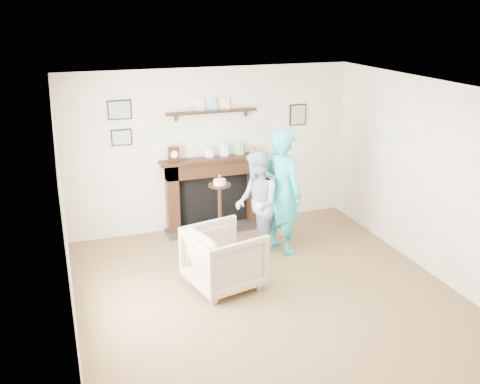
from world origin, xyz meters
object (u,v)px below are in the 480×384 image
Objects in this scene: woman at (281,250)px; pedestal_table at (220,201)px; man at (256,252)px; armchair at (224,285)px.

woman is 1.71× the size of pedestal_table.
woman is (0.37, -0.05, 0.00)m from man.
man reaches higher than armchair.
armchair is 1.06m from man.
armchair is 1.48m from pedestal_table.
man is 0.83× the size of woman.
man is at bearing 61.74° from woman.
pedestal_table is (-0.38, 0.51, 0.64)m from man.
armchair is at bearing -105.05° from pedestal_table.
man is (0.73, 0.78, 0.00)m from armchair.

